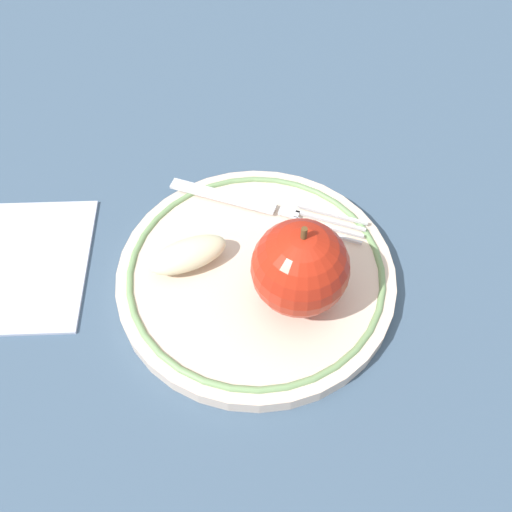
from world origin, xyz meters
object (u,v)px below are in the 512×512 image
apple_slice_front (188,255)px  fork (260,206)px  plate (256,275)px  napkin_folded (27,259)px  apple_red_whole (301,265)px

apple_slice_front → fork: apple_slice_front is taller
plate → napkin_folded: plate is taller
apple_red_whole → fork: 0.11m
apple_red_whole → apple_slice_front: size_ratio=1.27×
plate → fork: fork is taller
apple_slice_front → napkin_folded: apple_slice_front is taller
apple_red_whole → plate: bearing=-113.6°
fork → apple_red_whole: bearing=-52.6°
apple_red_whole → fork: bearing=-151.6°
apple_red_whole → fork: (-0.09, -0.05, -0.04)m
plate → fork: (-0.07, -0.01, 0.01)m
apple_red_whole → napkin_folded: apple_red_whole is taller
apple_red_whole → fork: size_ratio=0.46×
apple_red_whole → fork: apple_red_whole is taller
napkin_folded → apple_red_whole: bearing=89.6°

